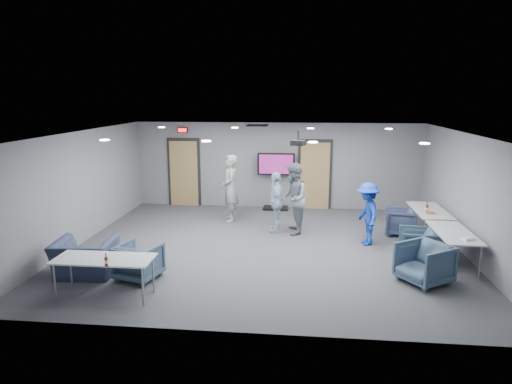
# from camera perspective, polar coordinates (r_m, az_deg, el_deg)

# --- Properties ---
(floor) EXTENTS (9.00, 9.00, 0.00)m
(floor) POSITION_cam_1_polar(r_m,az_deg,el_deg) (10.90, 1.28, -6.92)
(floor) COLOR #3B3D43
(floor) RESTS_ON ground
(ceiling) EXTENTS (9.00, 9.00, 0.00)m
(ceiling) POSITION_cam_1_polar(r_m,az_deg,el_deg) (10.34, 1.35, 7.38)
(ceiling) COLOR silver
(ceiling) RESTS_ON wall_back
(wall_back) EXTENTS (9.00, 0.02, 2.70)m
(wall_back) POSITION_cam_1_polar(r_m,az_deg,el_deg) (14.46, 2.62, 3.32)
(wall_back) COLOR slate
(wall_back) RESTS_ON floor
(wall_front) EXTENTS (9.00, 0.02, 2.70)m
(wall_front) POSITION_cam_1_polar(r_m,az_deg,el_deg) (6.70, -1.52, -7.04)
(wall_front) COLOR slate
(wall_front) RESTS_ON floor
(wall_left) EXTENTS (0.02, 8.00, 2.70)m
(wall_left) POSITION_cam_1_polar(r_m,az_deg,el_deg) (11.78, -21.06, 0.52)
(wall_left) COLOR slate
(wall_left) RESTS_ON floor
(wall_right) EXTENTS (0.02, 8.00, 2.70)m
(wall_right) POSITION_cam_1_polar(r_m,az_deg,el_deg) (11.12, 25.09, -0.46)
(wall_right) COLOR slate
(wall_right) RESTS_ON floor
(door_left) EXTENTS (1.06, 0.17, 2.24)m
(door_left) POSITION_cam_1_polar(r_m,az_deg,el_deg) (14.94, -8.97, 2.37)
(door_left) COLOR black
(door_left) RESTS_ON wall_back
(door_right) EXTENTS (1.06, 0.17, 2.24)m
(door_right) POSITION_cam_1_polar(r_m,az_deg,el_deg) (14.44, 7.36, 2.08)
(door_right) COLOR black
(door_right) RESTS_ON wall_back
(exit_sign) EXTENTS (0.32, 0.08, 0.16)m
(exit_sign) POSITION_cam_1_polar(r_m,az_deg,el_deg) (14.76, -9.17, 7.65)
(exit_sign) COLOR black
(exit_sign) RESTS_ON wall_back
(hvac_diffuser) EXTENTS (0.60, 0.60, 0.03)m
(hvac_diffuser) POSITION_cam_1_polar(r_m,az_deg,el_deg) (13.17, 0.16, 8.32)
(hvac_diffuser) COLOR black
(hvac_diffuser) RESTS_ON ceiling
(downlights) EXTENTS (6.18, 3.78, 0.02)m
(downlights) POSITION_cam_1_polar(r_m,az_deg,el_deg) (10.34, 1.35, 7.30)
(downlights) COLOR white
(downlights) RESTS_ON ceiling
(person_a) EXTENTS (0.63, 0.79, 1.90)m
(person_a) POSITION_cam_1_polar(r_m,az_deg,el_deg) (12.93, -3.26, 0.46)
(person_a) COLOR gray
(person_a) RESTS_ON floor
(person_b) EXTENTS (0.74, 0.93, 1.85)m
(person_b) POSITION_cam_1_polar(r_m,az_deg,el_deg) (11.76, 4.65, -0.85)
(person_b) COLOR slate
(person_b) RESTS_ON floor
(person_c) EXTENTS (0.52, 0.98, 1.59)m
(person_c) POSITION_cam_1_polar(r_m,az_deg,el_deg) (11.95, 2.53, -1.25)
(person_c) COLOR #ABC2DC
(person_c) RESTS_ON floor
(person_d) EXTENTS (0.71, 1.06, 1.52)m
(person_d) POSITION_cam_1_polar(r_m,az_deg,el_deg) (11.22, 13.74, -2.66)
(person_d) COLOR #17389A
(person_d) RESTS_ON floor
(chair_right_a) EXTENTS (0.84, 0.83, 0.68)m
(chair_right_a) POSITION_cam_1_polar(r_m,az_deg,el_deg) (12.35, 17.56, -3.55)
(chair_right_a) COLOR #374160
(chair_right_a) RESTS_ON floor
(chair_right_b) EXTENTS (0.84, 0.82, 0.69)m
(chair_right_b) POSITION_cam_1_polar(r_m,az_deg,el_deg) (10.61, 19.51, -6.18)
(chair_right_b) COLOR #354A5C
(chair_right_b) RESTS_ON floor
(chair_right_c) EXTENTS (1.18, 1.17, 0.78)m
(chair_right_c) POSITION_cam_1_polar(r_m,az_deg,el_deg) (9.37, 20.27, -8.37)
(chair_right_c) COLOR #3D536A
(chair_right_c) RESTS_ON floor
(chair_front_a) EXTENTS (0.94, 0.95, 0.71)m
(chair_front_a) POSITION_cam_1_polar(r_m,az_deg,el_deg) (9.29, -14.44, -8.40)
(chair_front_a) COLOR #3B5066
(chair_front_a) RESTS_ON floor
(chair_front_b) EXTENTS (1.20, 1.07, 0.73)m
(chair_front_b) POSITION_cam_1_polar(r_m,az_deg,el_deg) (9.77, -20.57, -7.71)
(chair_front_b) COLOR #343E5B
(chair_front_b) RESTS_ON floor
(table_right_a) EXTENTS (0.76, 1.83, 0.73)m
(table_right_a) POSITION_cam_1_polar(r_m,az_deg,el_deg) (12.20, 20.86, -2.29)
(table_right_a) COLOR silver
(table_right_a) RESTS_ON floor
(table_right_b) EXTENTS (0.72, 1.73, 0.73)m
(table_right_b) POSITION_cam_1_polar(r_m,az_deg,el_deg) (10.45, 23.46, -4.86)
(table_right_b) COLOR silver
(table_right_b) RESTS_ON floor
(table_front_left) EXTENTS (1.73, 0.73, 0.73)m
(table_front_left) POSITION_cam_1_polar(r_m,az_deg,el_deg) (8.54, -18.48, -8.14)
(table_front_left) COLOR silver
(table_front_left) RESTS_ON floor
(bottle_front) EXTENTS (0.06, 0.06, 0.23)m
(bottle_front) POSITION_cam_1_polar(r_m,az_deg,el_deg) (8.10, -18.21, -8.25)
(bottle_front) COLOR #5F2710
(bottle_front) RESTS_ON table_front_left
(bottle_right) EXTENTS (0.07, 0.07, 0.27)m
(bottle_right) POSITION_cam_1_polar(r_m,az_deg,el_deg) (11.86, 20.59, -1.96)
(bottle_right) COLOR #5F2710
(bottle_right) RESTS_ON table_right_a
(snack_box) EXTENTS (0.20, 0.14, 0.04)m
(snack_box) POSITION_cam_1_polar(r_m,az_deg,el_deg) (11.80, 20.95, -2.44)
(snack_box) COLOR #B7562D
(snack_box) RESTS_ON table_right_a
(wrapper) EXTENTS (0.26, 0.22, 0.05)m
(wrapper) POSITION_cam_1_polar(r_m,az_deg,el_deg) (9.99, 25.00, -5.31)
(wrapper) COLOR white
(wrapper) RESTS_ON table_right_b
(tv_stand) EXTENTS (1.16, 0.55, 1.78)m
(tv_stand) POSITION_cam_1_polar(r_m,az_deg,el_deg) (14.27, 2.51, 1.81)
(tv_stand) COLOR black
(tv_stand) RESTS_ON floor
(projector) EXTENTS (0.39, 0.36, 0.35)m
(projector) POSITION_cam_1_polar(r_m,az_deg,el_deg) (11.17, 5.29, 6.16)
(projector) COLOR black
(projector) RESTS_ON ceiling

